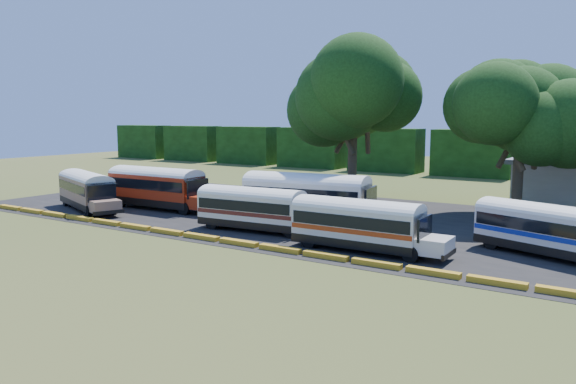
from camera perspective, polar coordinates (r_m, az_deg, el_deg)
The scene contains 12 objects.
ground at distance 32.53m, azimuth -4.00°, elevation -6.07°, with size 160.00×160.00×0.00m, color #354C19.
asphalt_strip at distance 42.09m, azimuth 6.95°, elevation -2.91°, with size 64.00×24.00×0.02m, color black.
curb at distance 33.28m, azimuth -2.97°, elevation -5.48°, with size 53.70×0.45×0.30m.
treeline_backdrop at distance 75.83m, azimuth 18.28°, elevation 3.77°, with size 130.00×4.00×6.00m.
bus_beige at distance 49.33m, azimuth -19.76°, elevation 0.37°, with size 9.77×5.66×3.15m.
bus_red at distance 48.08m, azimuth -13.06°, elevation 0.68°, with size 10.66×2.80×3.49m.
bus_cream_west at distance 37.96m, azimuth -3.50°, elevation -1.47°, with size 9.21×2.95×2.98m.
bus_cream_east at distance 40.54m, azimuth 2.17°, elevation -0.32°, with size 11.40×4.26×3.66m.
bus_white_red at distance 32.51m, azimuth 7.35°, elevation -3.03°, with size 9.24×2.43×3.03m.
bus_white_blue at distance 34.16m, azimuth 24.80°, elevation -3.25°, with size 9.17×5.08×2.95m.
tree_west at distance 50.51m, azimuth 6.66°, elevation 10.05°, with size 10.44×10.44×13.70m.
tree_center at distance 47.04m, azimuth 22.64°, elevation 7.70°, with size 9.01×9.01×11.55m.
Camera 1 is at (18.96, -25.27, 7.77)m, focal length 35.00 mm.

